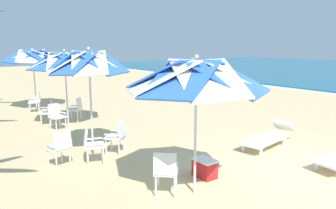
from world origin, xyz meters
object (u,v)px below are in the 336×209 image
at_px(plastic_chair_0, 166,170).
at_px(beach_umbrella_1, 89,64).
at_px(plastic_chair_5, 56,115).
at_px(beach_umbrella_3, 33,56).
at_px(plastic_chair_7, 36,100).
at_px(plastic_chair_6, 76,108).
at_px(cooler_box, 205,168).
at_px(plastic_chair_2, 92,143).
at_px(beach_umbrella_0, 196,77).
at_px(plastic_chair_1, 60,146).
at_px(beach_umbrella_2, 65,61).
at_px(plastic_chair_3, 117,135).
at_px(plastic_chair_4, 48,111).
at_px(sun_lounger_1, 268,136).

xyz_separation_m(plastic_chair_0, beach_umbrella_1, (-2.89, -0.16, 1.83)).
relative_size(plastic_chair_5, beach_umbrella_3, 0.33).
bearing_deg(plastic_chair_7, plastic_chair_6, 15.44).
distance_m(plastic_chair_6, plastic_chair_7, 2.63).
relative_size(plastic_chair_5, cooler_box, 1.73).
distance_m(plastic_chair_0, plastic_chair_2, 2.38).
bearing_deg(beach_umbrella_0, plastic_chair_0, -119.76).
xyz_separation_m(plastic_chair_1, beach_umbrella_2, (-3.56, 1.50, 1.73)).
height_order(plastic_chair_3, plastic_chair_4, same).
bearing_deg(beach_umbrella_2, cooler_box, 7.07).
distance_m(beach_umbrella_0, plastic_chair_1, 3.69).
bearing_deg(plastic_chair_0, plastic_chair_7, 178.84).
distance_m(plastic_chair_0, plastic_chair_4, 6.74).
bearing_deg(plastic_chair_6, plastic_chair_1, -26.09).
bearing_deg(plastic_chair_3, plastic_chair_2, -72.58).
distance_m(beach_umbrella_2, cooler_box, 6.37).
bearing_deg(plastic_chair_4, beach_umbrella_2, 37.87).
bearing_deg(cooler_box, sun_lounger_1, 98.90).
relative_size(plastic_chair_6, plastic_chair_7, 1.00).
height_order(plastic_chair_2, cooler_box, plastic_chair_2).
xyz_separation_m(sun_lounger_1, cooler_box, (0.45, -2.85, -0.08)).
bearing_deg(plastic_chair_7, beach_umbrella_1, -3.11).
distance_m(plastic_chair_3, beach_umbrella_3, 7.39).
relative_size(beach_umbrella_1, plastic_chair_5, 3.15).
height_order(plastic_chair_4, plastic_chair_6, same).
bearing_deg(beach_umbrella_3, plastic_chair_3, 0.37).
relative_size(plastic_chair_0, cooler_box, 1.73).
height_order(beach_umbrella_0, plastic_chair_5, beach_umbrella_0).
distance_m(plastic_chair_3, plastic_chair_4, 4.17).
bearing_deg(plastic_chair_1, plastic_chair_3, 90.77).
height_order(plastic_chair_1, plastic_chair_3, same).
bearing_deg(plastic_chair_6, cooler_box, 2.35).
xyz_separation_m(beach_umbrella_1, plastic_chair_5, (-3.03, 0.10, -1.83)).
bearing_deg(plastic_chair_3, plastic_chair_4, -173.66).
bearing_deg(beach_umbrella_2, plastic_chair_6, 134.69).
bearing_deg(beach_umbrella_1, plastic_chair_6, 164.38).
distance_m(plastic_chair_3, plastic_chair_7, 6.55).
relative_size(beach_umbrella_1, plastic_chair_4, 3.15).
bearing_deg(beach_umbrella_0, plastic_chair_7, -178.22).
xyz_separation_m(plastic_chair_0, plastic_chair_4, (-6.74, -0.06, 0.00)).
bearing_deg(beach_umbrella_3, plastic_chair_0, -2.07).
height_order(beach_umbrella_3, sun_lounger_1, beach_umbrella_3).
height_order(plastic_chair_1, cooler_box, plastic_chair_1).
distance_m(beach_umbrella_3, cooler_box, 9.88).
bearing_deg(beach_umbrella_1, plastic_chair_5, 178.17).
relative_size(plastic_chair_1, beach_umbrella_3, 0.33).
distance_m(beach_umbrella_0, plastic_chair_5, 6.45).
height_order(plastic_chair_3, plastic_chair_7, same).
distance_m(plastic_chair_7, cooler_box, 9.06).
bearing_deg(sun_lounger_1, plastic_chair_3, -119.11).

